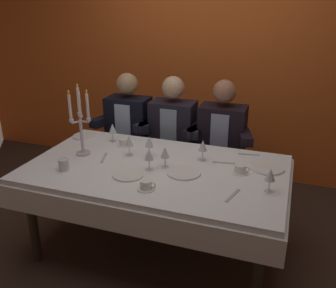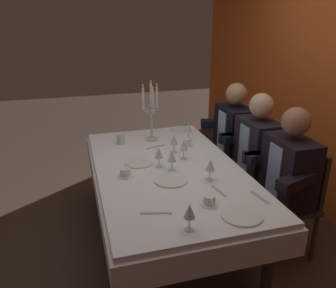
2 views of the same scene
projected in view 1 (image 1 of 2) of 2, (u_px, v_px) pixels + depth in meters
ground_plane at (157, 249)px, 3.01m from camera, size 12.00×12.00×0.00m
back_wall at (211, 54)px, 3.97m from camera, size 6.00×0.12×2.70m
dining_table at (156, 181)px, 2.78m from camera, size 1.94×1.14×0.74m
candelabra at (81, 124)px, 2.85m from camera, size 0.15×0.17×0.57m
dinner_plate_0 at (184, 172)px, 2.62m from camera, size 0.25×0.25×0.01m
dinner_plate_1 at (84, 136)px, 3.32m from camera, size 0.20×0.20×0.01m
dinner_plate_2 at (267, 168)px, 2.70m from camera, size 0.25×0.25×0.01m
dinner_plate_3 at (128, 175)px, 2.59m from camera, size 0.22×0.22×0.01m
wine_glass_0 at (129, 141)px, 2.90m from camera, size 0.07×0.07×0.16m
wine_glass_1 at (165, 153)px, 2.68m from camera, size 0.07×0.07×0.16m
wine_glass_2 at (149, 142)px, 2.88m from camera, size 0.07×0.07×0.16m
wine_glass_3 at (113, 129)px, 3.17m from camera, size 0.07×0.07×0.16m
wine_glass_4 at (149, 155)px, 2.64m from camera, size 0.07×0.07×0.16m
wine_glass_5 at (203, 146)px, 2.80m from camera, size 0.07×0.07×0.16m
wine_glass_6 at (270, 175)px, 2.34m from camera, size 0.07×0.07×0.16m
water_tumbler_0 at (64, 165)px, 2.66m from camera, size 0.07×0.07×0.09m
coffee_cup_0 at (146, 185)px, 2.40m from camera, size 0.13×0.12×0.06m
coffee_cup_1 at (124, 143)px, 3.11m from camera, size 0.13×0.12×0.06m
coffee_cup_2 at (240, 169)px, 2.62m from camera, size 0.13×0.12×0.06m
spoon_0 at (224, 163)px, 2.79m from camera, size 0.17×0.04×0.01m
knife_1 at (104, 158)px, 2.87m from camera, size 0.07×0.19×0.01m
fork_2 at (249, 154)px, 2.94m from camera, size 0.17×0.04×0.01m
knife_3 at (232, 195)px, 2.32m from camera, size 0.07×0.19×0.01m
seated_diner_0 at (129, 123)px, 3.71m from camera, size 0.63×0.48×1.24m
seated_diner_1 at (173, 128)px, 3.56m from camera, size 0.63×0.48×1.24m
seated_diner_2 at (222, 134)px, 3.42m from camera, size 0.63×0.48×1.24m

